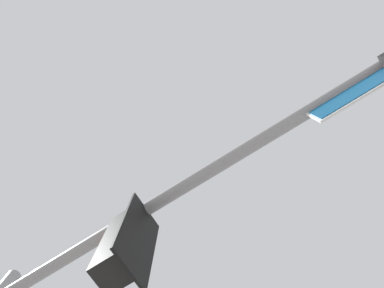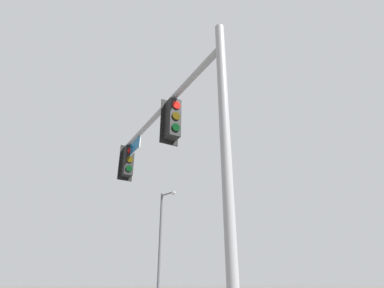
% 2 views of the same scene
% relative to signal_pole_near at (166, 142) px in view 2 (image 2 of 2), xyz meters
% --- Properties ---
extents(signal_pole_near, '(6.35, 1.07, 6.56)m').
position_rel_signal_pole_near_xyz_m(signal_pole_near, '(0.00, 0.00, 0.00)').
color(signal_pole_near, gray).
rests_on(signal_pole_near, ground_plane).
extents(street_lamp, '(1.62, 0.68, 7.48)m').
position_rel_signal_pole_near_xyz_m(street_lamp, '(13.95, -4.51, -0.50)').
color(street_lamp, '#4C4C51').
rests_on(street_lamp, ground_plane).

